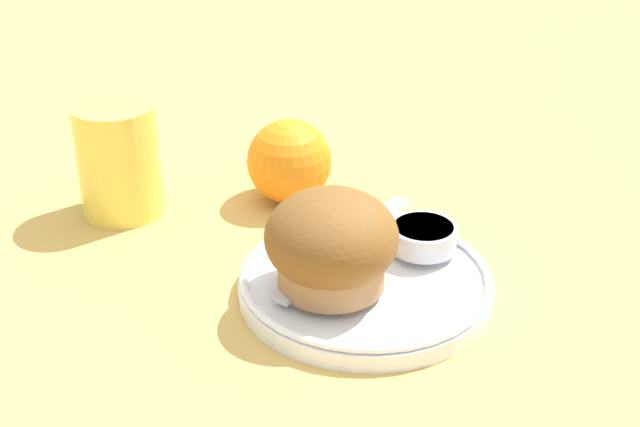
% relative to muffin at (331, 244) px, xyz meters
% --- Properties ---
extents(ground_plane, '(3.00, 3.00, 0.00)m').
position_rel_muffin_xyz_m(ground_plane, '(0.02, 0.02, -0.05)').
color(ground_plane, tan).
extents(plate, '(0.20, 0.20, 0.02)m').
position_rel_muffin_xyz_m(plate, '(0.03, -0.00, -0.04)').
color(plate, white).
rests_on(plate, ground_plane).
extents(muffin, '(0.10, 0.10, 0.07)m').
position_rel_muffin_xyz_m(muffin, '(0.00, 0.00, 0.00)').
color(muffin, '#9E7047').
rests_on(muffin, plate).
extents(cream_ramekin, '(0.05, 0.05, 0.02)m').
position_rel_muffin_xyz_m(cream_ramekin, '(0.09, -0.00, -0.02)').
color(cream_ramekin, silver).
rests_on(cream_ramekin, plate).
extents(berry_pair, '(0.03, 0.02, 0.02)m').
position_rel_muffin_xyz_m(berry_pair, '(0.02, 0.03, -0.03)').
color(berry_pair, '#B7192D').
rests_on(berry_pair, plate).
extents(butter_knife, '(0.18, 0.08, 0.00)m').
position_rel_muffin_xyz_m(butter_knife, '(0.04, 0.03, -0.03)').
color(butter_knife, silver).
rests_on(butter_knife, plate).
extents(orange_fruit, '(0.08, 0.08, 0.08)m').
position_rel_muffin_xyz_m(orange_fruit, '(0.08, 0.16, -0.02)').
color(orange_fruit, orange).
rests_on(orange_fruit, ground_plane).
extents(juice_glass, '(0.07, 0.07, 0.10)m').
position_rel_muffin_xyz_m(juice_glass, '(-0.06, 0.23, -0.00)').
color(juice_glass, '#EAD14C').
rests_on(juice_glass, ground_plane).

